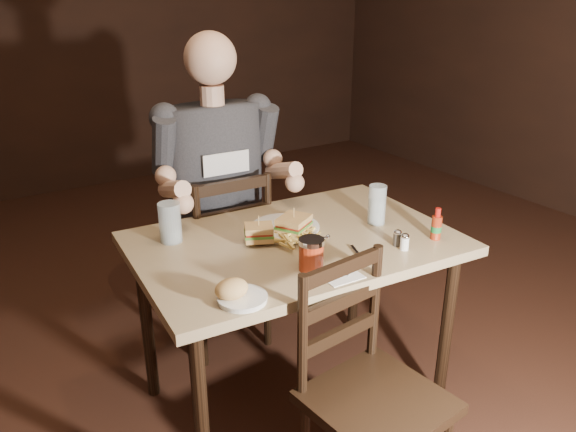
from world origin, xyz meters
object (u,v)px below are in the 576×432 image
syrup_dispenser (311,254)px  chair_near (377,401)px  dinner_plate (285,229)px  side_plate (242,299)px  main_table (295,257)px  diner (219,154)px  glass_right (377,205)px  hot_sauce (437,224)px  glass_left (170,223)px  chair_far (219,257)px

syrup_dispenser → chair_near: bearing=-82.6°
dinner_plate → side_plate: 0.56m
main_table → dinner_plate: bearing=82.6°
dinner_plate → side_plate: (-0.41, -0.39, -0.00)m
main_table → diner: 0.62m
main_table → dinner_plate: (0.01, 0.09, 0.09)m
chair_near → glass_right: size_ratio=5.35×
glass_right → syrup_dispenser: size_ratio=1.43×
dinner_plate → syrup_dispenser: (-0.10, -0.33, 0.05)m
hot_sauce → syrup_dispenser: size_ratio=1.11×
diner → glass_left: 0.49m
glass_right → side_plate: 0.81m
diner → syrup_dispenser: (-0.04, -0.78, -0.17)m
hot_sauce → diner: bearing=121.7°
main_table → chair_near: chair_near is taller
side_plate → glass_left: bearing=91.7°
chair_near → glass_right: glass_right is taller
chair_far → diner: bearing=90.0°
main_table → glass_right: 0.41m
main_table → side_plate: bearing=-142.9°
main_table → syrup_dispenser: 0.29m
diner → glass_right: bearing=-51.0°
chair_near → syrup_dispenser: bearing=87.2°
side_plate → main_table: bearing=37.1°
hot_sauce → side_plate: hot_sauce is taller
main_table → glass_left: size_ratio=8.25×
dinner_plate → glass_left: glass_left is taller
dinner_plate → hot_sauce: size_ratio=2.10×
chair_near → chair_far: bearing=83.0°
glass_left → side_plate: size_ratio=1.01×
syrup_dispenser → main_table: bearing=73.3°
main_table → chair_far: 0.64m
chair_far → diner: size_ratio=0.88×
diner → hot_sauce: size_ratio=8.12×
chair_far → chair_near: chair_far is taller
diner → syrup_dispenser: 0.80m
diner → side_plate: 0.93m
side_plate → chair_near: bearing=-42.7°
chair_far → syrup_dispenser: bearing=90.1°
chair_far → syrup_dispenser: chair_far is taller
dinner_plate → syrup_dispenser: size_ratio=2.33×
main_table → chair_far: chair_far is taller
side_plate → chair_far: bearing=68.8°
chair_far → chair_near: (-0.02, -1.19, -0.02)m
chair_near → dinner_plate: (0.09, 0.69, 0.34)m
hot_sauce → side_plate: (-0.86, -0.00, -0.06)m
glass_right → hot_sauce: 0.26m
chair_far → glass_right: (0.42, -0.64, 0.40)m
chair_far → chair_near: size_ratio=1.04×
chair_near → side_plate: chair_near is taller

